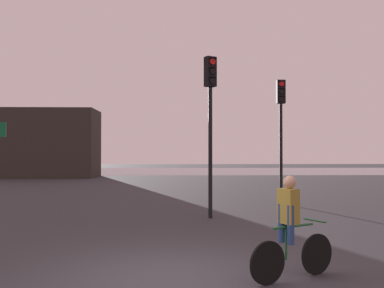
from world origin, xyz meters
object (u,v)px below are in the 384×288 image
Objects in this scene: traffic_light_far_right at (281,118)px; cyclist at (290,227)px; distant_building at (16,143)px; traffic_light_center at (210,107)px.

traffic_light_far_right is 2.93× the size of cyclist.
distant_building is 2.56× the size of traffic_light_center.
cyclist is (14.30, -26.80, -1.79)m from distant_building.
distant_building reaches higher than traffic_light_center.
distant_building reaches higher than traffic_light_far_right.
distant_building is 30.43m from cyclist.
traffic_light_center is 6.74m from cyclist.
distant_building is 24.65m from traffic_light_center.
distant_building is at bearing -83.96° from traffic_light_center.
traffic_light_far_right is at bearing -157.92° from traffic_light_center.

